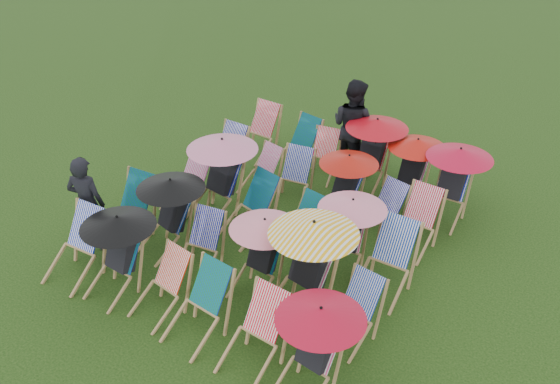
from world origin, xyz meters
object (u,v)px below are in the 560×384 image
Objects in this scene: deckchair_5 at (312,349)px; person_rear at (353,126)px; deckchair_29 at (451,183)px; person_left at (87,204)px; deckchair_0 at (74,247)px.

deckchair_5 is 5.55m from person_rear.
deckchair_5 is 4.50m from deckchair_29.
person_rear is (-2.31, 5.04, 0.26)m from deckchair_5.
deckchair_5 is at bearing -91.20° from deckchair_29.
person_rear is (2.10, 4.60, 0.11)m from person_left.
deckchair_0 is at bearing -132.91° from deckchair_29.
person_rear reaches higher than deckchair_0.
person_rear is at bearing -136.37° from person_left.
deckchair_0 is at bearing 99.17° from person_left.
deckchair_29 reaches higher than deckchair_5.
deckchair_0 is 0.55× the size of person_rear.
deckchair_0 is 6.10m from deckchair_29.
person_rear reaches higher than deckchair_29.
person_left reaches higher than deckchair_29.
deckchair_29 is 0.71× the size of person_rear.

